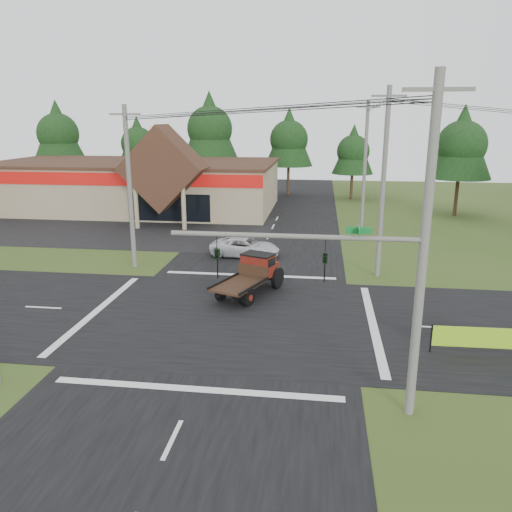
# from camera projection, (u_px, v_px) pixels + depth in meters

# --- Properties ---
(ground) EXTENTS (120.00, 120.00, 0.00)m
(ground) POSITION_uv_depth(u_px,v_px,m) (230.00, 317.00, 24.98)
(ground) COLOR #344719
(ground) RESTS_ON ground
(road_ns) EXTENTS (12.00, 120.00, 0.02)m
(road_ns) POSITION_uv_depth(u_px,v_px,m) (230.00, 317.00, 24.97)
(road_ns) COLOR black
(road_ns) RESTS_ON ground
(road_ew) EXTENTS (120.00, 12.00, 0.02)m
(road_ew) POSITION_uv_depth(u_px,v_px,m) (230.00, 317.00, 24.97)
(road_ew) COLOR black
(road_ew) RESTS_ON ground
(parking_apron) EXTENTS (28.00, 14.00, 0.02)m
(parking_apron) POSITION_uv_depth(u_px,v_px,m) (115.00, 229.00, 44.90)
(parking_apron) COLOR black
(parking_apron) RESTS_ON ground
(cvs_building) EXTENTS (30.40, 18.20, 9.19)m
(cvs_building) POSITION_uv_depth(u_px,v_px,m) (137.00, 184.00, 54.49)
(cvs_building) COLOR gray
(cvs_building) RESTS_ON ground
(traffic_signal_mast) EXTENTS (8.12, 0.24, 7.00)m
(traffic_signal_mast) POSITION_uv_depth(u_px,v_px,m) (366.00, 287.00, 15.90)
(traffic_signal_mast) COLOR #595651
(traffic_signal_mast) RESTS_ON ground
(utility_pole_nr) EXTENTS (2.00, 0.30, 11.00)m
(utility_pole_nr) POSITION_uv_depth(u_px,v_px,m) (423.00, 252.00, 15.37)
(utility_pole_nr) COLOR #595651
(utility_pole_nr) RESTS_ON ground
(utility_pole_nw) EXTENTS (2.00, 0.30, 10.50)m
(utility_pole_nw) POSITION_uv_depth(u_px,v_px,m) (130.00, 187.00, 32.21)
(utility_pole_nw) COLOR #595651
(utility_pole_nw) RESTS_ON ground
(utility_pole_ne) EXTENTS (2.00, 0.30, 11.50)m
(utility_pole_ne) POSITION_uv_depth(u_px,v_px,m) (383.00, 183.00, 30.07)
(utility_pole_ne) COLOR #595651
(utility_pole_ne) RESTS_ON ground
(utility_pole_n) EXTENTS (2.00, 0.30, 11.20)m
(utility_pole_n) POSITION_uv_depth(u_px,v_px,m) (365.00, 165.00, 43.49)
(utility_pole_n) COLOR #595651
(utility_pole_n) RESTS_ON ground
(tree_row_a) EXTENTS (6.72, 6.72, 12.12)m
(tree_row_a) POSITION_uv_depth(u_px,v_px,m) (58.00, 132.00, 64.87)
(tree_row_a) COLOR #332316
(tree_row_a) RESTS_ON ground
(tree_row_b) EXTENTS (5.60, 5.60, 10.10)m
(tree_row_b) POSITION_uv_depth(u_px,v_px,m) (138.00, 142.00, 65.88)
(tree_row_b) COLOR #332316
(tree_row_b) RESTS_ON ground
(tree_row_c) EXTENTS (7.28, 7.28, 13.13)m
(tree_row_c) POSITION_uv_depth(u_px,v_px,m) (210.00, 127.00, 63.13)
(tree_row_c) COLOR #332316
(tree_row_c) RESTS_ON ground
(tree_row_d) EXTENTS (6.16, 6.16, 11.11)m
(tree_row_d) POSITION_uv_depth(u_px,v_px,m) (289.00, 138.00, 63.19)
(tree_row_d) COLOR #332316
(tree_row_d) RESTS_ON ground
(tree_row_e) EXTENTS (5.04, 5.04, 9.09)m
(tree_row_e) POSITION_uv_depth(u_px,v_px,m) (353.00, 150.00, 60.63)
(tree_row_e) COLOR #332316
(tree_row_e) RESTS_ON ground
(tree_side_ne) EXTENTS (6.16, 6.16, 11.11)m
(tree_side_ne) POSITION_uv_depth(u_px,v_px,m) (462.00, 143.00, 49.45)
(tree_side_ne) COLOR #332316
(tree_side_ne) RESTS_ON ground
(antique_flatbed_truck) EXTENTS (3.84, 5.65, 2.21)m
(antique_flatbed_truck) POSITION_uv_depth(u_px,v_px,m) (249.00, 276.00, 27.90)
(antique_flatbed_truck) COLOR #52100B
(antique_flatbed_truck) RESTS_ON ground
(roadside_banner) EXTENTS (3.72, 0.20, 1.27)m
(roadside_banner) POSITION_uv_depth(u_px,v_px,m) (476.00, 340.00, 20.88)
(roadside_banner) COLOR #82C019
(roadside_banner) RESTS_ON ground
(white_pickup) EXTENTS (5.20, 2.85, 1.38)m
(white_pickup) POSITION_uv_depth(u_px,v_px,m) (245.00, 247.00, 35.97)
(white_pickup) COLOR silver
(white_pickup) RESTS_ON ground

